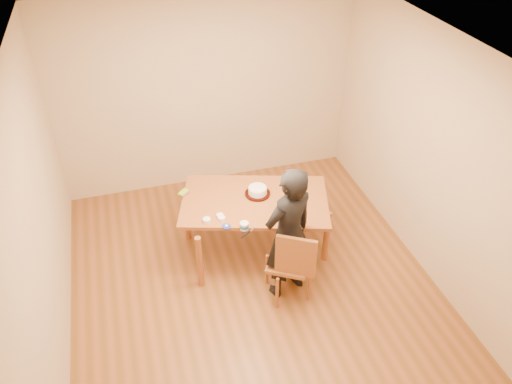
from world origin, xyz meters
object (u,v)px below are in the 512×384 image
object	(u,v)px
cake_plate	(258,194)
person	(288,234)
cake	(258,191)
dining_chair	(288,262)
dining_table	(255,201)

from	to	relation	value
cake_plate	person	distance (m)	0.83
cake	person	distance (m)	0.83
cake_plate	cake	size ratio (longest dim) A/B	1.36
dining_chair	person	bearing A→B (deg)	120.56
dining_table	cake_plate	xyz separation A→B (m)	(0.06, 0.09, 0.03)
dining_chair	cake_plate	distance (m)	0.93
cake_plate	person	bearing A→B (deg)	-83.81
cake_plate	cake	distance (m)	0.05
cake_plate	person	size ratio (longest dim) A/B	0.18
dining_table	dining_chair	distance (m)	0.84
dining_chair	person	xyz separation A→B (m)	(0.00, 0.05, 0.36)
dining_table	dining_chair	bearing A→B (deg)	-61.78
dining_chair	cake	size ratio (longest dim) A/B	1.96
dining_table	cake_plate	distance (m)	0.11
cake	dining_chair	bearing A→B (deg)	-84.13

